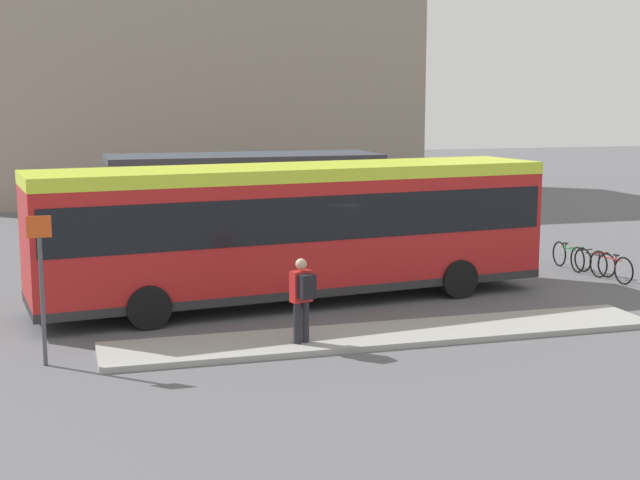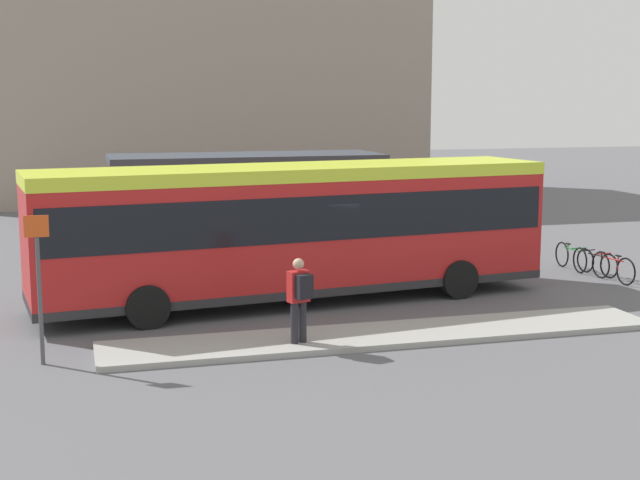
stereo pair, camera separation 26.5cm
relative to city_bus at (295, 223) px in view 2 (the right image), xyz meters
The scene contains 12 objects.
ground_plane 1.93m from the city_bus, behind, with size 120.00×120.00×0.00m, color #5B5B60.
curb_island 4.31m from the city_bus, 75.53° to the right, with size 11.70×1.80×0.12m.
city_bus is the anchor object (origin of this frame).
pedestrian_waiting 4.28m from the city_bus, 102.99° to the right, with size 0.47×0.51×1.70m.
bicycle_red 8.98m from the city_bus, ahead, with size 0.48×1.76×0.76m.
bicycle_black 9.12m from the city_bus, ahead, with size 0.48×1.61×0.70m.
bicycle_green 8.97m from the city_bus, 11.78° to the left, with size 0.48×1.76×0.76m.
station_shelter 6.01m from the city_bus, 90.53° to the left, with size 8.15×2.90×3.24m.
potted_planter_near_shelter 4.58m from the city_bus, 120.43° to the left, with size 0.83×0.83×1.22m.
potted_planter_far_side 3.81m from the city_bus, 96.33° to the left, with size 0.76×0.76×1.18m.
platform_sign 6.95m from the city_bus, 146.87° to the right, with size 0.44×0.08×2.80m.
station_building 26.36m from the city_bus, 87.50° to the left, with size 21.54×11.34×13.69m.
Camera 2 is at (-5.14, -20.61, 4.89)m, focal length 50.00 mm.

